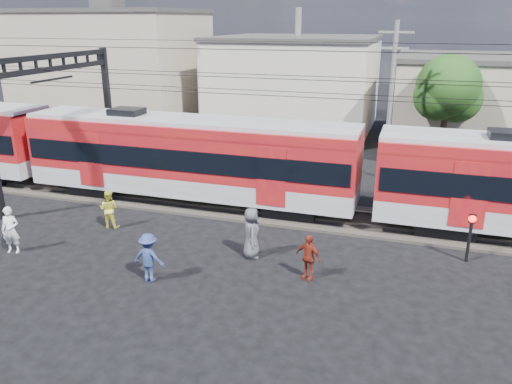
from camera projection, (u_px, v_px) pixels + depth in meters
ground at (165, 291)px, 16.52m from camera, size 120.00×120.00×0.00m
track_bed at (244, 207)px, 23.70m from camera, size 70.00×3.40×0.12m
rail_near at (238, 211)px, 22.98m from camera, size 70.00×0.12×0.12m
rail_far at (249, 200)px, 24.33m from camera, size 70.00×0.12×0.12m
commuter_train at (193, 156)px, 23.65m from camera, size 50.30×3.08×4.17m
catenary at (77, 92)px, 24.52m from camera, size 70.00×9.30×7.52m
building_west at (113, 69)px, 41.48m from camera, size 14.28×10.20×9.30m
building_midwest at (297, 83)px, 40.20m from camera, size 12.24×12.24×7.30m
utility_pole_mid at (391, 98)px, 26.81m from camera, size 1.80×0.24×8.50m
tree_near at (451, 90)px, 28.64m from camera, size 3.82×3.64×6.72m
pedestrian_a at (11, 230)px, 19.00m from camera, size 0.76×0.60×1.84m
pedestrian_b at (109, 209)px, 21.34m from camera, size 0.89×0.74×1.68m
pedestrian_c at (149, 258)px, 16.91m from camera, size 1.14×0.67×1.74m
pedestrian_d at (308, 257)px, 17.07m from camera, size 1.04×0.70×1.64m
pedestrian_e at (251, 233)px, 18.61m from camera, size 0.95×1.12×1.95m
crossing_signal at (471, 229)px, 18.12m from camera, size 0.27×0.27×1.88m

